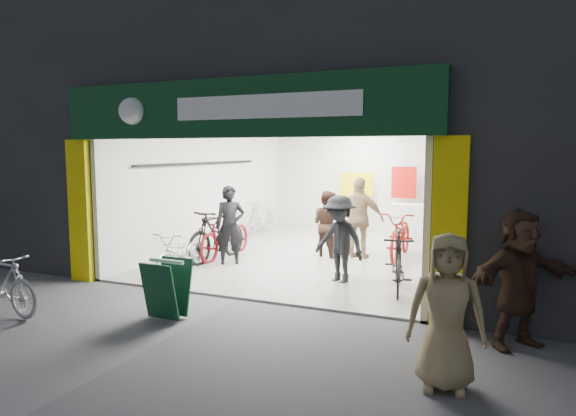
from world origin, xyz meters
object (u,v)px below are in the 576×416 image
Objects in this scene: parked_bike at (2,283)px; sandwich_board at (167,287)px; pedestrian_near at (446,312)px; bike_right_front at (398,262)px; bike_left_front at (180,253)px.

parked_bike is 1.88× the size of sandwich_board.
sandwich_board is at bearing -65.42° from parked_bike.
sandwich_board is at bearing 162.04° from pedestrian_near.
bike_right_front is 3.87m from sandwich_board.
parked_bike is (-5.09, -3.52, -0.04)m from bike_right_front.
bike_left_front is 5.98m from pedestrian_near.
pedestrian_near reaches higher than bike_right_front.
pedestrian_near is at bearing -8.98° from sandwich_board.
pedestrian_near is at bearing -82.30° from bike_right_front.
bike_left_front is at bearing 176.24° from bike_right_front.
bike_right_front reaches higher than sandwich_board.
pedestrian_near reaches higher than parked_bike.
bike_right_front is 2.06× the size of sandwich_board.
parked_bike is at bearing -156.39° from bike_right_front.
sandwich_board is (1.33, -2.19, 0.02)m from bike_left_front.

